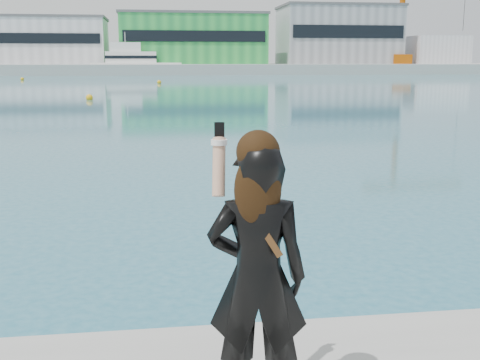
# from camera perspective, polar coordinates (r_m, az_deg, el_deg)

# --- Properties ---
(far_quay) EXTENTS (320.00, 40.00, 2.00)m
(far_quay) POSITION_cam_1_polar(r_m,az_deg,el_deg) (133.32, -8.04, 10.42)
(far_quay) COLOR #9E9E99
(far_quay) RESTS_ON ground
(warehouse_white) EXTENTS (24.48, 15.35, 9.50)m
(warehouse_white) POSITION_cam_1_polar(r_m,az_deg,el_deg) (133.11, -17.85, 12.48)
(warehouse_white) COLOR silver
(warehouse_white) RESTS_ON far_quay
(warehouse_green) EXTENTS (30.60, 16.36, 10.50)m
(warehouse_green) POSITION_cam_1_polar(r_m,az_deg,el_deg) (131.63, -4.53, 13.21)
(warehouse_green) COLOR green
(warehouse_green) RESTS_ON far_quay
(warehouse_grey_right) EXTENTS (25.50, 15.35, 12.50)m
(warehouse_grey_right) POSITION_cam_1_polar(r_m,az_deg,el_deg) (137.48, 9.28, 13.43)
(warehouse_grey_right) COLOR gray
(warehouse_grey_right) RESTS_ON far_quay
(ancillary_shed) EXTENTS (12.00, 10.00, 6.00)m
(ancillary_shed) POSITION_cam_1_polar(r_m,az_deg,el_deg) (143.60, 18.06, 11.64)
(ancillary_shed) COLOR silver
(ancillary_shed) RESTS_ON far_quay
(dock_crane) EXTENTS (23.00, 4.00, 24.00)m
(dock_crane) POSITION_cam_1_polar(r_m,az_deg,el_deg) (136.85, 15.64, 16.04)
(dock_crane) COLOR #C0570B
(dock_crane) RESTS_ON far_quay
(flagpole_right) EXTENTS (1.28, 0.16, 8.00)m
(flagpole_right) POSITION_cam_1_polar(r_m,az_deg,el_deg) (126.39, 2.24, 12.99)
(flagpole_right) COLOR silver
(flagpole_right) RESTS_ON far_quay
(motor_yacht) EXTENTS (17.56, 5.76, 8.08)m
(motor_yacht) POSITION_cam_1_polar(r_m,az_deg,el_deg) (120.92, -10.08, 10.88)
(motor_yacht) COLOR white
(motor_yacht) RESTS_ON ground
(buoy_near) EXTENTS (0.50, 0.50, 0.50)m
(buoy_near) POSITION_cam_1_polar(r_m,az_deg,el_deg) (75.03, -7.67, 9.06)
(buoy_near) COLOR #FFB20D
(buoy_near) RESTS_ON ground
(buoy_far) EXTENTS (0.50, 0.50, 0.50)m
(buoy_far) POSITION_cam_1_polar(r_m,az_deg,el_deg) (92.17, -19.94, 8.89)
(buoy_far) COLOR #FFB20D
(buoy_far) RESTS_ON ground
(buoy_extra) EXTENTS (0.50, 0.50, 0.50)m
(buoy_extra) POSITION_cam_1_polar(r_m,az_deg,el_deg) (44.89, -14.08, 7.39)
(buoy_extra) COLOR #FFB20D
(buoy_extra) RESTS_ON ground
(woman) EXTENTS (0.62, 0.46, 1.66)m
(woman) POSITION_cam_1_polar(r_m,az_deg,el_deg) (3.44, 1.63, -8.52)
(woman) COLOR black
(woman) RESTS_ON near_quay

